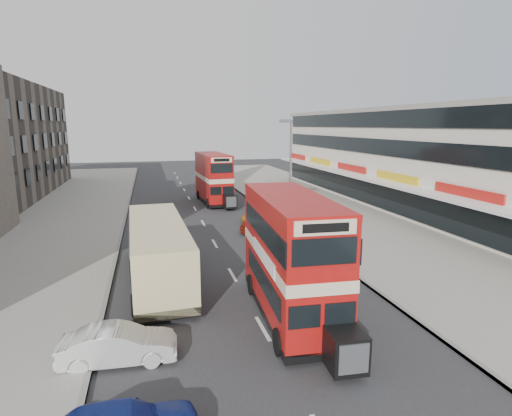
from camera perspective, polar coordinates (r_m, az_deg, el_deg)
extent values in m
plane|color=#28282B|center=(14.95, 3.09, -19.72)|extent=(160.00, 160.00, 0.00)
cube|color=#28282B|center=(33.33, -7.30, -2.08)|extent=(12.00, 90.00, 0.01)
cube|color=gray|center=(36.71, 11.61, -0.86)|extent=(12.00, 90.00, 0.15)
cube|color=gray|center=(34.05, -27.79, -2.92)|extent=(12.00, 90.00, 0.15)
cube|color=gray|center=(33.15, -17.83, -2.50)|extent=(0.20, 90.00, 0.16)
cube|color=gray|center=(34.56, 2.78, -1.40)|extent=(0.20, 90.00, 0.16)
cube|color=beige|center=(41.85, 20.60, 6.26)|extent=(8.00, 46.00, 9.00)
cube|color=black|center=(40.01, 15.54, 2.18)|extent=(0.10, 44.00, 2.40)
cube|color=gray|center=(41.74, 21.05, 12.55)|extent=(8.20, 46.20, 0.40)
cube|color=white|center=(39.40, 14.58, 4.15)|extent=(1.80, 44.00, 0.20)
cylinder|color=slate|center=(32.18, 4.75, 4.72)|extent=(0.16, 0.16, 8.00)
cube|color=slate|center=(31.84, 4.18, 11.87)|extent=(1.00, 0.20, 0.25)
cube|color=black|center=(17.58, 4.64, -13.49)|extent=(2.88, 7.76, 0.33)
cube|color=#9B0F0E|center=(17.13, 4.70, -10.02)|extent=(2.86, 7.76, 2.10)
cube|color=beige|center=(16.73, 4.77, -6.22)|extent=(2.90, 7.80, 0.43)
cube|color=#9B0F0E|center=(16.42, 4.83, -2.41)|extent=(2.86, 7.76, 2.00)
cube|color=#9B0F0E|center=(16.20, 4.90, 1.29)|extent=(2.88, 7.78, 0.24)
cube|color=black|center=(13.84, 12.28, -18.60)|extent=(1.21, 1.21, 1.24)
cube|color=black|center=(42.02, -5.85, 1.20)|extent=(2.80, 7.62, 0.33)
cube|color=#9B0F0E|center=(41.84, -5.88, 2.72)|extent=(2.78, 7.62, 2.06)
cube|color=beige|center=(41.68, -5.91, 4.31)|extent=(2.82, 7.66, 0.42)
cube|color=#9B0F0E|center=(41.56, -5.94, 5.85)|extent=(2.78, 7.62, 1.97)
cube|color=#9B0F0E|center=(41.47, -5.97, 7.30)|extent=(2.80, 7.64, 0.23)
cube|color=black|center=(37.93, -3.63, 0.93)|extent=(1.18, 1.19, 1.22)
cube|color=black|center=(21.77, -13.20, -8.53)|extent=(3.03, 10.44, 0.41)
cube|color=beige|center=(21.40, -13.34, -5.53)|extent=(3.01, 10.44, 2.69)
imported|color=silver|center=(15.01, -18.40, -17.48)|extent=(3.83, 1.53, 1.24)
imported|color=maroon|center=(30.23, 2.51, -1.96)|extent=(5.21, 2.33, 1.48)
imported|color=orange|center=(33.27, 1.28, -1.06)|extent=(4.03, 2.05, 1.09)
imported|color=gray|center=(29.39, 10.78, -1.76)|extent=(0.87, 0.83, 1.97)
imported|color=gray|center=(33.00, -0.56, -1.26)|extent=(0.80, 1.91, 0.98)
imported|color=#222129|center=(32.85, -0.57, -0.04)|extent=(0.66, 0.46, 1.71)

